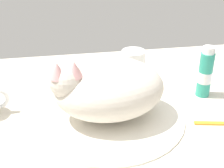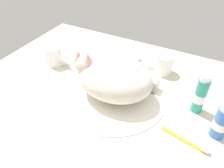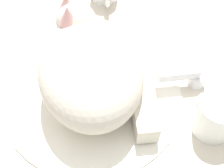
% 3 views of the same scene
% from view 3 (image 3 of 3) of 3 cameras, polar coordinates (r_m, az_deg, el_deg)
% --- Properties ---
extents(ground_plane, '(1.10, 0.83, 0.03)m').
position_cam_3_polar(ground_plane, '(0.67, -3.45, -2.74)').
color(ground_plane, beige).
extents(sink_basin, '(0.37, 0.37, 0.01)m').
position_cam_3_polar(sink_basin, '(0.65, -3.54, -1.76)').
color(sink_basin, white).
rests_on(sink_basin, ground_plane).
extents(faucet, '(0.13, 0.11, 0.05)m').
position_cam_3_polar(faucet, '(0.68, 14.12, 1.08)').
color(faucet, silver).
rests_on(faucet, ground_plane).
extents(cat, '(0.27, 0.22, 0.16)m').
position_cam_3_polar(cat, '(0.60, -3.82, 3.02)').
color(cat, beige).
rests_on(cat, sink_basin).
extents(rinse_cup, '(0.07, 0.07, 0.08)m').
position_cam_3_polar(rinse_cup, '(0.61, 18.25, -5.84)').
color(rinse_cup, white).
rests_on(rinse_cup, ground_plane).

